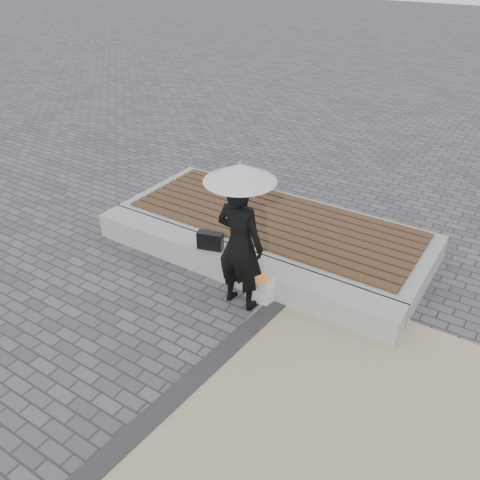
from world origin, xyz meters
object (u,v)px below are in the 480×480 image
at_px(woman, 240,245).
at_px(canvas_tote, 260,288).
at_px(parasol, 240,173).
at_px(seating_ledge, 233,265).
at_px(handbag, 210,241).

distance_m(woman, canvas_tote, 0.77).
bearing_deg(woman, parasol, -0.00).
height_order(seating_ledge, handbag, handbag).
xyz_separation_m(seating_ledge, parasol, (0.42, -0.46, 1.73)).
bearing_deg(handbag, parasol, -43.67).
distance_m(handbag, canvas_tote, 1.04).
height_order(seating_ledge, parasol, parasol).
xyz_separation_m(woman, canvas_tote, (0.20, 0.19, -0.72)).
bearing_deg(canvas_tote, handbag, 178.73).
bearing_deg(handbag, canvas_tote, -28.53).
relative_size(seating_ledge, handbag, 13.28).
xyz_separation_m(woman, parasol, (0.00, 0.00, 1.00)).
relative_size(seating_ledge, parasol, 4.38).
height_order(seating_ledge, woman, woman).
relative_size(woman, canvas_tote, 4.49).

